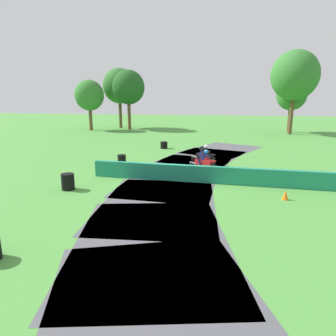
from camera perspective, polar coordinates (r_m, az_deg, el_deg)
name	(u,v)px	position (r m, az deg, el deg)	size (l,w,h in m)	color
ground_plane	(170,180)	(16.58, 0.44, -2.33)	(120.00, 120.00, 0.00)	#4C933D
track_asphalt	(189,181)	(16.40, 3.89, -2.53)	(9.19, 29.58, 0.01)	#515156
safety_barrier	(263,178)	(16.14, 17.43, -1.74)	(0.30, 18.43, 0.90)	#1E8466
motorcycle_lead_black	(205,155)	(20.26, 6.93, 2.37)	(1.71, 1.03, 1.43)	black
motorcycle_chase_red	(204,162)	(18.38, 6.84, 1.20)	(1.71, 1.05, 1.43)	black
tire_stack_near	(164,145)	(26.74, -0.77, 4.34)	(0.62, 0.62, 0.60)	black
tire_stack_mid_a	(122,159)	(20.96, -8.71, 1.68)	(0.57, 0.57, 0.60)	black
tire_stack_mid_b	(68,182)	(15.66, -18.35, -2.46)	(0.63, 0.63, 0.80)	black
traffic_cone	(285,195)	(14.44, 21.24, -4.75)	(0.28, 0.28, 0.44)	orange
tree_far_left	(119,86)	(45.00, -9.14, 15.00)	(4.67, 4.67, 8.40)	brown
tree_far_right	(89,95)	(42.57, -14.61, 13.09)	(3.83, 3.83, 6.65)	brown
tree_mid_rise	(295,76)	(39.77, 22.79, 15.77)	(5.48, 5.48, 9.76)	brown
tree_behind_barrier	(292,95)	(41.89, 22.27, 12.63)	(3.71, 3.71, 6.65)	brown
tree_distant	(128,87)	(42.57, -7.46, 14.81)	(4.35, 4.35, 7.98)	brown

